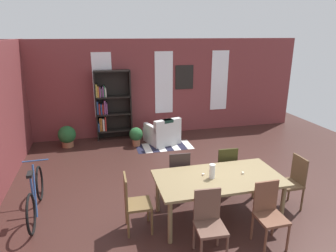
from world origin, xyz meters
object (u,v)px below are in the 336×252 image
potted_plant_by_shelf (67,136)px  bookshelf_tall (110,105)px  dining_table (219,181)px  dining_chair_head_left (133,201)px  dining_chair_far_right (225,168)px  potted_plant_corner (136,135)px  armchair_white (163,133)px  dining_chair_far_left (178,173)px  vase_on_table (212,171)px  dining_chair_head_right (292,180)px  bicycle_second (35,196)px  dining_chair_near_right (269,212)px  dining_chair_near_left (209,221)px

potted_plant_by_shelf → bookshelf_tall: bearing=17.5°
dining_table → dining_chair_head_left: size_ratio=2.17×
dining_chair_far_right → potted_plant_corner: (-1.31, 2.93, -0.21)m
armchair_white → dining_chair_far_left: bearing=-97.5°
vase_on_table → dining_chair_far_right: (0.59, 0.76, -0.36)m
dining_chair_head_right → bicycle_second: size_ratio=0.56×
dining_chair_far_right → dining_chair_near_right: size_ratio=1.00×
dining_chair_head_right → armchair_white: 4.04m
bookshelf_tall → dining_chair_far_left: bearing=-75.1°
dining_chair_far_right → dining_chair_far_left: same height
dining_chair_far_right → potted_plant_by_shelf: 4.58m
dining_chair_far_right → bookshelf_tall: 4.20m
bicycle_second → dining_chair_head_left: bearing=-29.1°
dining_chair_near_right → potted_plant_corner: bearing=106.4°
vase_on_table → armchair_white: vase_on_table is taller
dining_chair_near_right → dining_chair_head_left: (-1.87, 0.76, 0.00)m
dining_table → armchair_white: 3.78m
armchair_white → potted_plant_by_shelf: armchair_white is taller
dining_chair_head_right → bookshelf_tall: bearing=122.7°
dining_chair_head_left → bookshelf_tall: bearing=90.7°
dining_chair_head_right → dining_chair_near_left: bearing=-157.9°
vase_on_table → dining_chair_head_left: 1.33m
dining_table → bicycle_second: 3.13m
dining_chair_near_right → potted_plant_by_shelf: 5.78m
dining_chair_near_left → potted_plant_by_shelf: 5.33m
vase_on_table → potted_plant_corner: 3.80m
dining_chair_far_right → bicycle_second: dining_chair_far_right is taller
dining_chair_near_left → potted_plant_corner: bearing=94.9°
dining_table → vase_on_table: bearing=180.0°
potted_plant_by_shelf → armchair_white: bearing=-7.1°
dining_chair_far_right → dining_chair_near_right: bearing=-89.9°
dining_chair_far_right → vase_on_table: bearing=-127.7°
dining_chair_near_left → bicycle_second: dining_chair_near_left is taller
dining_table → dining_chair_far_left: bearing=121.7°
dining_chair_near_left → bookshelf_tall: 5.34m
potted_plant_corner → dining_chair_far_left: bearing=-82.7°
vase_on_table → potted_plant_by_shelf: vase_on_table is taller
dining_chair_near_right → bicycle_second: (-3.44, 1.64, -0.18)m
dining_chair_near_left → potted_plant_corner: dining_chair_near_left is taller
dining_chair_head_left → armchair_white: size_ratio=0.95×
dining_chair_far_right → dining_chair_far_left: 0.93m
potted_plant_by_shelf → potted_plant_corner: (1.85, -0.39, -0.01)m
dining_chair_far_left → potted_plant_by_shelf: 4.00m
dining_chair_far_left → bookshelf_tall: 3.87m
dining_chair_near_left → bookshelf_tall: (-1.00, 5.22, 0.50)m
dining_chair_near_left → bicycle_second: (-2.52, 1.64, -0.18)m
dining_chair_head_left → potted_plant_corner: size_ratio=1.82×
dining_chair_head_right → bookshelf_tall: bookshelf_tall is taller
dining_chair_far_right → potted_plant_by_shelf: dining_chair_far_right is taller
dining_table → dining_chair_near_right: bearing=-58.6°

